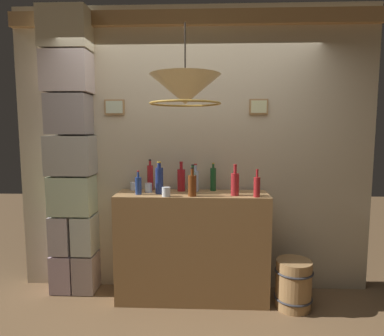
{
  "coord_description": "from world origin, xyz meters",
  "views": [
    {
      "loc": [
        0.13,
        -2.33,
        1.66
      ],
      "look_at": [
        0.0,
        0.76,
        1.31
      ],
      "focal_mm": 31.26,
      "sensor_mm": 36.0,
      "label": 1
    }
  ],
  "objects_px": {
    "liquor_bottle_rum": "(193,183)",
    "glass_tumbler_highball": "(133,186)",
    "liquor_bottle_rye": "(192,185)",
    "liquor_bottle_scotch": "(138,185)",
    "liquor_bottle_gin": "(195,180)",
    "liquor_bottle_whiskey": "(150,177)",
    "liquor_bottle_amaro": "(257,186)",
    "glass_tumbler_shot": "(149,188)",
    "wooden_barrel": "(293,284)",
    "glass_tumbler_rocks": "(166,192)",
    "liquor_bottle_bourbon": "(213,179)",
    "liquor_bottle_mezcal": "(181,179)",
    "pendant_lamp": "(185,90)",
    "liquor_bottle_sherry": "(235,183)",
    "liquor_bottle_vodka": "(159,180)"
  },
  "relations": [
    {
      "from": "glass_tumbler_shot",
      "to": "wooden_barrel",
      "type": "bearing_deg",
      "value": -7.54
    },
    {
      "from": "liquor_bottle_rye",
      "to": "glass_tumbler_highball",
      "type": "xyz_separation_m",
      "value": [
        -0.61,
        0.29,
        -0.06
      ]
    },
    {
      "from": "liquor_bottle_gin",
      "to": "glass_tumbler_highball",
      "type": "xyz_separation_m",
      "value": [
        -0.63,
        0.05,
        -0.07
      ]
    },
    {
      "from": "liquor_bottle_rye",
      "to": "liquor_bottle_scotch",
      "type": "distance_m",
      "value": 0.51
    },
    {
      "from": "glass_tumbler_rocks",
      "to": "wooden_barrel",
      "type": "height_order",
      "value": "glass_tumbler_rocks"
    },
    {
      "from": "liquor_bottle_mezcal",
      "to": "glass_tumbler_shot",
      "type": "distance_m",
      "value": 0.33
    },
    {
      "from": "liquor_bottle_whiskey",
      "to": "pendant_lamp",
      "type": "bearing_deg",
      "value": -62.26
    },
    {
      "from": "liquor_bottle_scotch",
      "to": "glass_tumbler_shot",
      "type": "height_order",
      "value": "liquor_bottle_scotch"
    },
    {
      "from": "liquor_bottle_gin",
      "to": "liquor_bottle_rye",
      "type": "xyz_separation_m",
      "value": [
        -0.02,
        -0.24,
        -0.01
      ]
    },
    {
      "from": "liquor_bottle_mezcal",
      "to": "liquor_bottle_sherry",
      "type": "bearing_deg",
      "value": -21.28
    },
    {
      "from": "liquor_bottle_mezcal",
      "to": "liquor_bottle_bourbon",
      "type": "relative_size",
      "value": 1.05
    },
    {
      "from": "liquor_bottle_whiskey",
      "to": "liquor_bottle_mezcal",
      "type": "relative_size",
      "value": 1.06
    },
    {
      "from": "liquor_bottle_rye",
      "to": "glass_tumbler_highball",
      "type": "distance_m",
      "value": 0.67
    },
    {
      "from": "liquor_bottle_mezcal",
      "to": "pendant_lamp",
      "type": "distance_m",
      "value": 1.07
    },
    {
      "from": "liquor_bottle_mezcal",
      "to": "wooden_barrel",
      "type": "distance_m",
      "value": 1.45
    },
    {
      "from": "liquor_bottle_whiskey",
      "to": "liquor_bottle_rum",
      "type": "relative_size",
      "value": 1.11
    },
    {
      "from": "liquor_bottle_bourbon",
      "to": "glass_tumbler_rocks",
      "type": "height_order",
      "value": "liquor_bottle_bourbon"
    },
    {
      "from": "liquor_bottle_whiskey",
      "to": "liquor_bottle_bourbon",
      "type": "xyz_separation_m",
      "value": [
        0.63,
        0.01,
        -0.01
      ]
    },
    {
      "from": "glass_tumbler_rocks",
      "to": "liquor_bottle_scotch",
      "type": "bearing_deg",
      "value": 161.83
    },
    {
      "from": "liquor_bottle_mezcal",
      "to": "liquor_bottle_whiskey",
      "type": "bearing_deg",
      "value": 175.54
    },
    {
      "from": "liquor_bottle_rye",
      "to": "pendant_lamp",
      "type": "height_order",
      "value": "pendant_lamp"
    },
    {
      "from": "liquor_bottle_bourbon",
      "to": "glass_tumbler_shot",
      "type": "height_order",
      "value": "liquor_bottle_bourbon"
    },
    {
      "from": "liquor_bottle_gin",
      "to": "liquor_bottle_whiskey",
      "type": "bearing_deg",
      "value": 175.51
    },
    {
      "from": "pendant_lamp",
      "to": "liquor_bottle_gin",
      "type": "bearing_deg",
      "value": 85.7
    },
    {
      "from": "liquor_bottle_gin",
      "to": "glass_tumbler_highball",
      "type": "bearing_deg",
      "value": 175.76
    },
    {
      "from": "liquor_bottle_rye",
      "to": "wooden_barrel",
      "type": "distance_m",
      "value": 1.33
    },
    {
      "from": "liquor_bottle_scotch",
      "to": "pendant_lamp",
      "type": "distance_m",
      "value": 1.09
    },
    {
      "from": "liquor_bottle_vodka",
      "to": "liquor_bottle_scotch",
      "type": "bearing_deg",
      "value": -167.2
    },
    {
      "from": "liquor_bottle_whiskey",
      "to": "glass_tumbler_rocks",
      "type": "distance_m",
      "value": 0.37
    },
    {
      "from": "liquor_bottle_bourbon",
      "to": "pendant_lamp",
      "type": "distance_m",
      "value": 1.12
    },
    {
      "from": "liquor_bottle_mezcal",
      "to": "liquor_bottle_rye",
      "type": "distance_m",
      "value": 0.28
    },
    {
      "from": "liquor_bottle_mezcal",
      "to": "glass_tumbler_highball",
      "type": "distance_m",
      "value": 0.49
    },
    {
      "from": "liquor_bottle_amaro",
      "to": "glass_tumbler_rocks",
      "type": "relative_size",
      "value": 2.98
    },
    {
      "from": "liquor_bottle_sherry",
      "to": "liquor_bottle_rum",
      "type": "bearing_deg",
      "value": 171.62
    },
    {
      "from": "liquor_bottle_rum",
      "to": "liquor_bottle_amaro",
      "type": "height_order",
      "value": "liquor_bottle_rum"
    },
    {
      "from": "liquor_bottle_mezcal",
      "to": "glass_tumbler_rocks",
      "type": "height_order",
      "value": "liquor_bottle_mezcal"
    },
    {
      "from": "glass_tumbler_rocks",
      "to": "liquor_bottle_rye",
      "type": "bearing_deg",
      "value": 5.45
    },
    {
      "from": "liquor_bottle_sherry",
      "to": "liquor_bottle_scotch",
      "type": "xyz_separation_m",
      "value": [
        -0.9,
        0.01,
        -0.03
      ]
    },
    {
      "from": "liquor_bottle_sherry",
      "to": "liquor_bottle_gin",
      "type": "height_order",
      "value": "liquor_bottle_sherry"
    },
    {
      "from": "liquor_bottle_amaro",
      "to": "glass_tumbler_highball",
      "type": "xyz_separation_m",
      "value": [
        -1.19,
        0.3,
        -0.06
      ]
    },
    {
      "from": "liquor_bottle_rye",
      "to": "glass_tumbler_highball",
      "type": "bearing_deg",
      "value": 154.64
    },
    {
      "from": "liquor_bottle_mezcal",
      "to": "liquor_bottle_bourbon",
      "type": "xyz_separation_m",
      "value": [
        0.32,
        0.04,
        0.0
      ]
    },
    {
      "from": "pendant_lamp",
      "to": "wooden_barrel",
      "type": "distance_m",
      "value": 2.04
    },
    {
      "from": "liquor_bottle_gin",
      "to": "glass_tumbler_shot",
      "type": "distance_m",
      "value": 0.46
    },
    {
      "from": "liquor_bottle_whiskey",
      "to": "glass_tumbler_shot",
      "type": "bearing_deg",
      "value": -90.96
    },
    {
      "from": "liquor_bottle_rum",
      "to": "glass_tumbler_highball",
      "type": "bearing_deg",
      "value": 163.7
    },
    {
      "from": "liquor_bottle_gin",
      "to": "liquor_bottle_scotch",
      "type": "relative_size",
      "value": 1.21
    },
    {
      "from": "liquor_bottle_amaro",
      "to": "wooden_barrel",
      "type": "height_order",
      "value": "liquor_bottle_amaro"
    },
    {
      "from": "liquor_bottle_sherry",
      "to": "wooden_barrel",
      "type": "height_order",
      "value": "liquor_bottle_sherry"
    },
    {
      "from": "liquor_bottle_sherry",
      "to": "glass_tumbler_rocks",
      "type": "bearing_deg",
      "value": -173.26
    }
  ]
}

